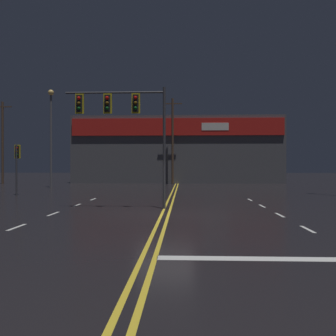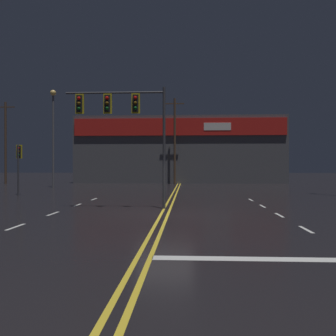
# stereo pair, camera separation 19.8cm
# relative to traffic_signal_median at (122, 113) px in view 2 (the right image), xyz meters

# --- Properties ---
(ground_plane) EXTENTS (200.00, 200.00, 0.00)m
(ground_plane) POSITION_rel_traffic_signal_median_xyz_m (2.24, -2.14, -4.71)
(ground_plane) COLOR black
(road_markings) EXTENTS (14.61, 60.00, 0.01)m
(road_markings) POSITION_rel_traffic_signal_median_xyz_m (3.17, -3.60, -4.71)
(road_markings) COLOR gold
(road_markings) RESTS_ON ground
(traffic_signal_median) EXTENTS (4.97, 0.36, 5.98)m
(traffic_signal_median) POSITION_rel_traffic_signal_median_xyz_m (0.00, 0.00, 0.00)
(traffic_signal_median) COLOR #38383D
(traffic_signal_median) RESTS_ON ground
(traffic_signal_corner_northwest) EXTENTS (0.42, 0.36, 3.64)m
(traffic_signal_corner_northwest) POSITION_rel_traffic_signal_median_xyz_m (-8.95, 8.10, -2.03)
(traffic_signal_corner_northwest) COLOR #38383D
(traffic_signal_corner_northwest) RESTS_ON ground
(streetlight_median_approach) EXTENTS (0.56, 0.56, 9.52)m
(streetlight_median_approach) POSITION_rel_traffic_signal_median_xyz_m (-9.85, 17.49, 1.36)
(streetlight_median_approach) COLOR #59595E
(streetlight_median_approach) RESTS_ON ground
(building_backdrop) EXTENTS (25.88, 10.23, 8.23)m
(building_backdrop) POSITION_rel_traffic_signal_median_xyz_m (2.24, 31.40, -0.58)
(building_backdrop) COLOR #4C4C51
(building_backdrop) RESTS_ON ground
(utility_pole_row) EXTENTS (43.82, 0.26, 9.97)m
(utility_pole_row) POSITION_rel_traffic_signal_median_xyz_m (2.02, 25.19, 0.36)
(utility_pole_row) COLOR #4C3828
(utility_pole_row) RESTS_ON ground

